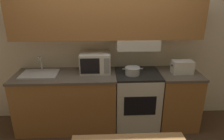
% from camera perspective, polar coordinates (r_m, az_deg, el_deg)
% --- Properties ---
extents(ground_plane, '(16.00, 16.00, 0.00)m').
position_cam_1_polar(ground_plane, '(3.70, -1.21, -12.25)').
color(ground_plane, '#4C3828').
extents(wall_back, '(5.19, 0.38, 2.55)m').
position_cam_1_polar(wall_back, '(3.11, -1.14, 10.34)').
color(wall_back, silver).
rests_on(wall_back, ground_plane).
extents(lower_counter_main, '(1.52, 0.65, 0.89)m').
position_cam_1_polar(lower_counter_main, '(3.25, -12.69, -8.58)').
color(lower_counter_main, '#A36B38').
rests_on(lower_counter_main, ground_plane).
extents(lower_counter_right_stub, '(0.61, 0.65, 0.89)m').
position_cam_1_polar(lower_counter_right_stub, '(3.40, 17.88, -7.70)').
color(lower_counter_right_stub, '#A36B38').
rests_on(lower_counter_right_stub, ground_plane).
extents(stove_range, '(0.67, 0.62, 0.89)m').
position_cam_1_polar(stove_range, '(3.25, 6.99, -8.20)').
color(stove_range, silver).
rests_on(stove_range, ground_plane).
extents(cooking_pot, '(0.30, 0.23, 0.11)m').
position_cam_1_polar(cooking_pot, '(2.96, 5.88, -0.18)').
color(cooking_pot, '#B7BABF').
rests_on(cooking_pot, stove_range).
extents(microwave, '(0.45, 0.38, 0.30)m').
position_cam_1_polar(microwave, '(3.07, -4.79, 2.26)').
color(microwave, silver).
rests_on(microwave, lower_counter_main).
extents(toaster, '(0.32, 0.18, 0.19)m').
position_cam_1_polar(toaster, '(3.18, 19.43, 0.84)').
color(toaster, silver).
rests_on(toaster, lower_counter_right_stub).
extents(sink_basin, '(0.53, 0.37, 0.26)m').
position_cam_1_polar(sink_basin, '(3.14, -19.99, -1.01)').
color(sink_basin, '#B7BABF').
rests_on(sink_basin, lower_counter_main).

